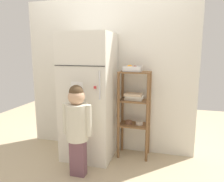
# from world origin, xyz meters

# --- Properties ---
(ground_plane) EXTENTS (6.00, 6.00, 0.00)m
(ground_plane) POSITION_xyz_m (0.00, 0.00, 0.00)
(ground_plane) COLOR tan
(kitchen_wall_back) EXTENTS (2.50, 0.03, 2.20)m
(kitchen_wall_back) POSITION_xyz_m (0.00, 0.35, 1.10)
(kitchen_wall_back) COLOR silver
(kitchen_wall_back) RESTS_ON ground
(refrigerator) EXTENTS (0.66, 0.63, 1.70)m
(refrigerator) POSITION_xyz_m (-0.17, 0.02, 0.85)
(refrigerator) COLOR silver
(refrigerator) RESTS_ON ground
(child_standing) EXTENTS (0.35, 0.26, 1.09)m
(child_standing) POSITION_xyz_m (-0.12, -0.48, 0.66)
(child_standing) COLOR #6B4652
(child_standing) RESTS_ON ground
(pantry_shelf_unit) EXTENTS (0.42, 0.28, 1.20)m
(pantry_shelf_unit) POSITION_xyz_m (0.42, 0.18, 0.72)
(pantry_shelf_unit) COLOR brown
(pantry_shelf_unit) RESTS_ON ground
(fruit_bin) EXTENTS (0.24, 0.17, 0.09)m
(fruit_bin) POSITION_xyz_m (0.39, 0.16, 1.23)
(fruit_bin) COLOR white
(fruit_bin) RESTS_ON pantry_shelf_unit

